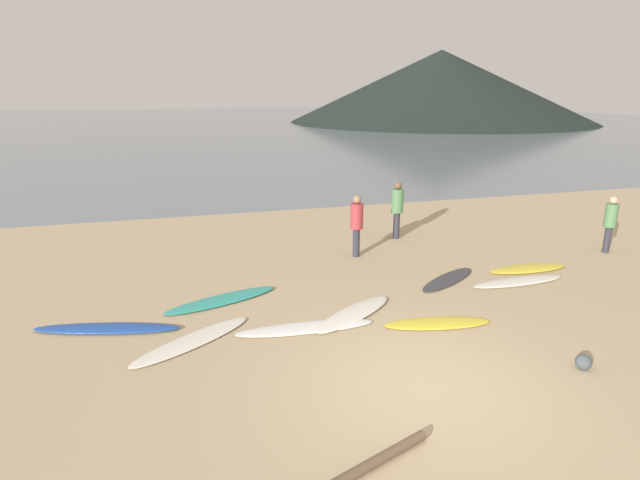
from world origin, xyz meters
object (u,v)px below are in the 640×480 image
Objects in this scene: surfboard_6 at (448,279)px; person_1 at (357,221)px; surfboard_8 at (528,269)px; person_0 at (610,220)px; driftwood_log at (366,467)px; surfboard_7 at (518,282)px; person_2 at (397,205)px; surfboard_1 at (192,341)px; beach_rock_near at (583,362)px; surfboard_2 at (222,300)px; surfboard_4 at (354,313)px; surfboard_3 at (305,328)px; surfboard_5 at (437,323)px; surfboard_0 at (107,328)px.

person_1 is (-1.45, 2.28, 0.94)m from surfboard_6.
surfboard_6 is at bearing -176.00° from surfboard_8.
person_0 is (2.96, 0.65, 0.87)m from surfboard_8.
person_1 reaches higher than surfboard_6.
person_1 is 8.07m from driftwood_log.
surfboard_7 is 1.38× the size of person_2.
person_1 is (4.40, 3.77, 0.94)m from surfboard_1.
person_2 is at bearing 88.53° from beach_rock_near.
surfboard_2 is 10.41m from person_0.
surfboard_7 is (4.21, 0.64, -0.01)m from surfboard_4.
person_2 is at bearing 54.27° from surfboard_3.
surfboard_3 is (2.03, -0.05, -0.00)m from surfboard_1.
surfboard_4 reaches higher than surfboard_5.
surfboard_0 is 10.51× the size of beach_rock_near.
surfboard_0 is 3.65m from surfboard_3.
surfboard_2 is 2.80m from surfboard_4.
surfboard_0 is 6.62m from person_1.
person_0 is at bearing 133.71° from person_2.
person_0 is (5.19, 0.74, 0.88)m from surfboard_6.
person_0 reaches higher than surfboard_2.
surfboard_1 is 4.51m from surfboard_5.
surfboard_8 is 4.38m from person_1.
person_1 is (5.89, 2.87, 0.92)m from surfboard_0.
person_2 is (3.03, 4.79, 0.95)m from surfboard_4.
surfboard_1 is 1.20× the size of surfboard_8.
surfboard_6 is 3.71m from person_2.
surfboard_1 is 8.23m from surfboard_8.
surfboard_0 is 8.79m from surfboard_7.
surfboard_5 is at bearing -154.29° from surfboard_7.
surfboard_3 is at bearing 170.09° from surfboard_6.
beach_rock_near is at bearing -30.46° from surfboard_3.
person_1 is at bearing 9.49° from surfboard_2.
beach_rock_near is at bearing -79.35° from surfboard_4.
person_2 is (1.64, 5.60, 0.97)m from surfboard_5.
surfboard_2 is at bearing 15.35° from person_2.
driftwood_log is 7.68× the size of beach_rock_near.
surfboard_0 is 1.21× the size of surfboard_4.
person_1 reaches higher than surfboard_3.
surfboard_2 is 6.79m from beach_rock_near.
surfboard_6 is (1.37, 2.03, -0.00)m from surfboard_5.
person_1 is (-3.68, 2.19, 0.92)m from surfboard_8.
person_2 is (0.27, 3.57, 0.97)m from surfboard_6.
surfboard_0 is at bearing -174.28° from surfboard_8.
surfboard_4 is at bearing -163.56° from surfboard_8.
surfboard_7 reaches higher than surfboard_3.
surfboard_8 is (6.04, 1.63, 0.01)m from surfboard_3.
surfboard_7 is 4.18m from person_1.
surfboard_5 is at bearing -30.64° from person_0.
person_0 is 6.07× the size of beach_rock_near.
surfboard_1 is 5.87m from person_1.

